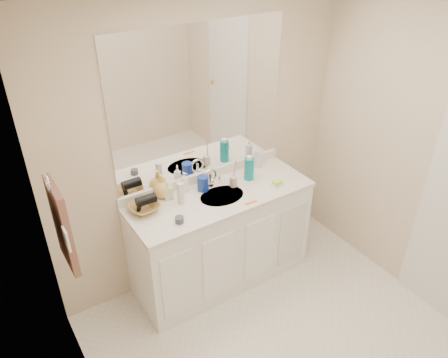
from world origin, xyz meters
TOP-DOWN VIEW (x-y plane):
  - ceiling at (0.00, 0.00)m, footprint 2.60×2.60m
  - wall_back at (0.00, 1.30)m, footprint 2.60×0.02m
  - wall_left at (-1.30, 0.00)m, footprint 0.02×2.60m
  - wall_right at (1.30, 0.00)m, footprint 0.02×2.60m
  - vanity_cabinet at (0.00, 1.02)m, footprint 1.50×0.55m
  - countertop at (0.00, 1.02)m, footprint 1.52×0.57m
  - backsplash at (0.00, 1.29)m, footprint 1.52×0.03m
  - sink_basin at (0.00, 1.00)m, footprint 0.37×0.37m
  - faucet at (0.00, 1.18)m, footprint 0.02×0.02m
  - mirror at (0.00, 1.29)m, footprint 1.48×0.01m
  - blue_mug at (-0.08, 1.16)m, footprint 0.12×0.12m
  - tan_cup at (0.16, 1.08)m, footprint 0.08×0.08m
  - toothbrush at (0.17, 1.08)m, footprint 0.02×0.03m
  - mouthwash_bottle at (0.33, 1.10)m, footprint 0.10×0.10m
  - clear_pump_bottle at (0.51, 1.22)m, footprint 0.08×0.08m
  - soap_dish at (0.47, 0.89)m, footprint 0.10×0.09m
  - green_soap at (0.47, 0.89)m, footprint 0.08×0.06m
  - orange_comb at (0.13, 0.80)m, footprint 0.11×0.03m
  - dark_jar at (-0.45, 0.88)m, footprint 0.06×0.06m
  - extra_white_bottle at (-0.31, 1.10)m, footprint 0.06×0.06m
  - soap_bottle_white at (-0.21, 1.23)m, footprint 0.09×0.09m
  - soap_bottle_cream at (-0.37, 1.21)m, footprint 0.09×0.09m
  - soap_bottle_yellow at (-0.40, 1.25)m, footprint 0.18×0.18m
  - wicker_basket at (-0.60, 1.15)m, footprint 0.26×0.26m
  - hair_dryer at (-0.58, 1.15)m, footprint 0.15×0.08m
  - towel_ring at (-1.27, 0.77)m, footprint 0.01×0.11m
  - hand_towel at (-1.25, 0.77)m, footprint 0.04×0.32m
  - switch_plate at (-1.27, 0.57)m, footprint 0.01×0.08m

SIDE VIEW (x-z plane):
  - vanity_cabinet at x=0.00m, z-range 0.00..0.85m
  - countertop at x=0.00m, z-range 0.85..0.88m
  - sink_basin at x=0.00m, z-range 0.86..0.88m
  - orange_comb at x=0.13m, z-range 0.88..0.88m
  - soap_dish at x=0.47m, z-range 0.88..0.89m
  - dark_jar at x=-0.45m, z-range 0.88..0.93m
  - green_soap at x=0.47m, z-range 0.89..0.92m
  - wicker_basket at x=-0.60m, z-range 0.88..0.93m
  - backsplash at x=0.00m, z-range 0.88..0.96m
  - tan_cup at x=0.16m, z-range 0.88..0.97m
  - faucet at x=0.00m, z-range 0.88..0.99m
  - blue_mug at x=-0.08m, z-range 0.88..1.01m
  - soap_bottle_cream at x=-0.37m, z-range 0.88..1.03m
  - clear_pump_bottle at x=0.51m, z-range 0.88..1.04m
  - soap_bottle_white at x=-0.21m, z-range 0.88..1.05m
  - extra_white_bottle at x=-0.31m, z-range 0.88..1.05m
  - hair_dryer at x=-0.58m, z-range 0.93..1.01m
  - mouthwash_bottle at x=0.33m, z-range 0.88..1.07m
  - soap_bottle_yellow at x=-0.40m, z-range 0.88..1.07m
  - toothbrush at x=0.17m, z-range 0.94..1.12m
  - wall_back at x=0.00m, z-range 0.00..2.40m
  - wall_left at x=-1.30m, z-range 0.00..2.40m
  - wall_right at x=1.30m, z-range 0.00..2.40m
  - hand_towel at x=-1.25m, z-range 0.98..1.52m
  - switch_plate at x=-1.27m, z-range 1.24..1.36m
  - towel_ring at x=-1.27m, z-range 1.49..1.61m
  - mirror at x=0.00m, z-range 0.96..2.16m
  - ceiling at x=0.00m, z-range 2.39..2.41m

